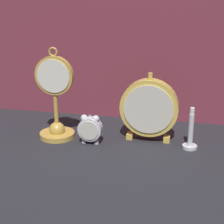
% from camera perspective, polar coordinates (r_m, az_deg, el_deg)
% --- Properties ---
extents(ground_plane, '(4.00, 4.00, 0.00)m').
position_cam_1_polar(ground_plane, '(1.12, -0.87, -6.33)').
color(ground_plane, '#232328').
extents(fabric_backdrop_drape, '(1.55, 0.01, 0.75)m').
position_cam_1_polar(fabric_backdrop_drape, '(1.34, 2.32, 14.58)').
color(fabric_backdrop_drape, brown).
rests_on(fabric_backdrop_drape, ground_plane).
extents(pocket_watch_on_stand, '(0.12, 0.11, 0.30)m').
position_cam_1_polar(pocket_watch_on_stand, '(1.21, -8.57, 0.95)').
color(pocket_watch_on_stand, gold).
rests_on(pocket_watch_on_stand, ground_plane).
extents(alarm_clock_twin_bell, '(0.07, 0.03, 0.10)m').
position_cam_1_polar(alarm_clock_twin_bell, '(1.17, -3.36, -2.44)').
color(alarm_clock_twin_bell, silver).
rests_on(alarm_clock_twin_bell, ground_plane).
extents(mantel_clock_silver, '(0.18, 0.04, 0.22)m').
position_cam_1_polar(mantel_clock_silver, '(1.18, 5.67, 0.57)').
color(mantel_clock_silver, gold).
rests_on(mantel_clock_silver, ground_plane).
extents(brass_candlestick, '(0.05, 0.05, 0.13)m').
position_cam_1_polar(brass_candlestick, '(1.16, 11.86, -3.53)').
color(brass_candlestick, silver).
rests_on(brass_candlestick, ground_plane).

